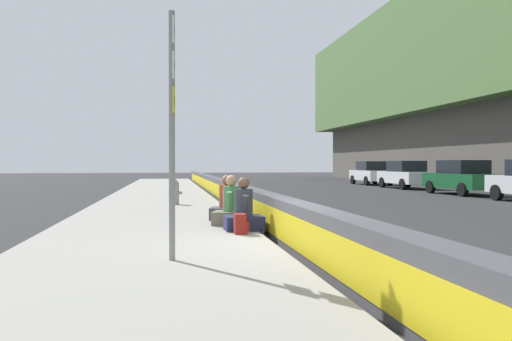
{
  "coord_description": "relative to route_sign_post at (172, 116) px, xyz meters",
  "views": [
    {
      "loc": [
        -8.82,
        2.29,
        1.54
      ],
      "look_at": [
        6.37,
        -0.28,
        1.33
      ],
      "focal_mm": 36.47,
      "sensor_mm": 36.0,
      "label": 1
    }
  ],
  "objects": [
    {
      "name": "seated_person_foreground",
      "position": [
        3.21,
        -1.51,
        -1.75
      ],
      "size": [
        0.71,
        0.81,
        1.11
      ],
      "color": "#23284C",
      "rests_on": "sidewalk_strip"
    },
    {
      "name": "parked_car_fourth",
      "position": [
        16.03,
        -14.29,
        -1.37
      ],
      "size": [
        4.54,
        2.03,
        1.71
      ],
      "color": "#145128",
      "rests_on": "ground_plane"
    },
    {
      "name": "jersey_barrier",
      "position": [
        1.22,
        -2.22,
        -1.81
      ],
      "size": [
        76.0,
        0.45,
        0.85
      ],
      "color": "#47474C",
      "rests_on": "ground_plane"
    },
    {
      "name": "ground_plane",
      "position": [
        1.22,
        -2.23,
        -2.23
      ],
      "size": [
        160.0,
        160.0,
        0.0
      ],
      "primitive_type": "plane",
      "color": "#2B2B2D",
      "rests_on": "ground"
    },
    {
      "name": "parked_car_midline",
      "position": [
        22.48,
        -14.41,
        -1.37
      ],
      "size": [
        4.52,
        1.99,
        1.71
      ],
      "color": "silver",
      "rests_on": "ground_plane"
    },
    {
      "name": "parked_car_far",
      "position": [
        28.35,
        -14.55,
        -1.37
      ],
      "size": [
        4.53,
        2.02,
        1.71
      ],
      "color": "silver",
      "rests_on": "ground_plane"
    },
    {
      "name": "sidewalk_strip",
      "position": [
        1.22,
        0.42,
        -2.16
      ],
      "size": [
        80.0,
        4.4,
        0.14
      ],
      "primitive_type": "cube",
      "color": "gray",
      "rests_on": "ground_plane"
    },
    {
      "name": "fire_hydrant",
      "position": [
        10.4,
        -0.18,
        -1.65
      ],
      "size": [
        0.26,
        0.46,
        0.88
      ],
      "color": "gray",
      "rests_on": "sidewalk_strip"
    },
    {
      "name": "backpack",
      "position": [
        2.62,
        -1.36,
        -1.9
      ],
      "size": [
        0.32,
        0.28,
        0.4
      ],
      "color": "maroon",
      "rests_on": "sidewalk_strip"
    },
    {
      "name": "seated_person_middle",
      "position": [
        4.2,
        -1.36,
        -1.74
      ],
      "size": [
        0.89,
        0.97,
        1.14
      ],
      "color": "#706651",
      "rests_on": "sidewalk_strip"
    },
    {
      "name": "seated_person_rear",
      "position": [
        5.33,
        -1.38,
        -1.75
      ],
      "size": [
        0.85,
        0.94,
        1.11
      ],
      "color": "#424247",
      "rests_on": "sidewalk_strip"
    },
    {
      "name": "route_sign_post",
      "position": [
        0.0,
        0.0,
        0.0
      ],
      "size": [
        0.44,
        0.09,
        3.6
      ],
      "color": "gray",
      "rests_on": "sidewalk_strip"
    }
  ]
}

